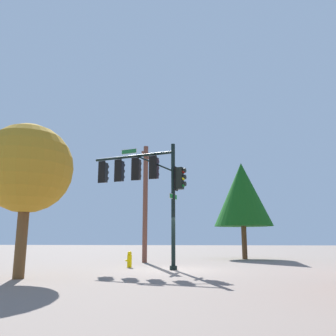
# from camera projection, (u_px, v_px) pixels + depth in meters

# --- Properties ---
(ground_plane) EXTENTS (120.00, 120.00, 0.00)m
(ground_plane) POSITION_uv_depth(u_px,v_px,m) (173.00, 270.00, 16.37)
(ground_plane) COLOR gray
(signal_pole_assembly) EXTENTS (5.19, 2.15, 6.27)m
(signal_pole_assembly) POSITION_uv_depth(u_px,v_px,m) (145.00, 178.00, 17.96)
(signal_pole_assembly) COLOR black
(signal_pole_assembly) RESTS_ON ground_plane
(utility_pole) EXTENTS (0.31, 1.80, 7.52)m
(utility_pole) POSITION_uv_depth(u_px,v_px,m) (145.00, 201.00, 22.10)
(utility_pole) COLOR brown
(utility_pole) RESTS_ON ground_plane
(fire_hydrant) EXTENTS (0.33, 0.24, 0.83)m
(fire_hydrant) POSITION_uv_depth(u_px,v_px,m) (129.00, 259.00, 17.85)
(fire_hydrant) COLOR #E3BF05
(fire_hydrant) RESTS_ON ground_plane
(tree_near) EXTENTS (3.58, 3.58, 6.05)m
(tree_near) POSITION_uv_depth(u_px,v_px,m) (27.00, 169.00, 13.65)
(tree_near) COLOR brown
(tree_near) RESTS_ON ground_plane
(tree_mid) EXTENTS (4.35, 4.35, 7.22)m
(tree_mid) POSITION_uv_depth(u_px,v_px,m) (242.00, 194.00, 25.99)
(tree_mid) COLOR #513922
(tree_mid) RESTS_ON ground_plane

